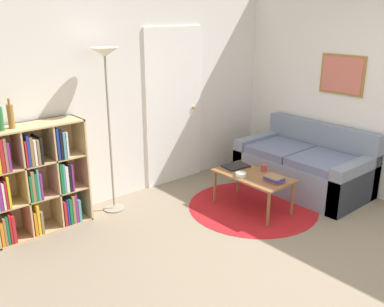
{
  "coord_description": "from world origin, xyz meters",
  "views": [
    {
      "loc": [
        -2.91,
        -1.69,
        2.26
      ],
      "look_at": [
        -0.18,
        1.49,
        0.85
      ],
      "focal_mm": 40.0,
      "sensor_mm": 36.0,
      "label": 1
    }
  ],
  "objects_px": {
    "couch": "(305,167)",
    "laptop": "(236,166)",
    "coffee_table": "(253,178)",
    "cup": "(264,168)",
    "bottle_right": "(11,116)",
    "floor_lamp": "(106,73)",
    "bookshelf": "(34,180)",
    "bowl": "(241,175)"
  },
  "relations": [
    {
      "from": "laptop",
      "to": "bowl",
      "type": "distance_m",
      "value": 0.32
    },
    {
      "from": "couch",
      "to": "coffee_table",
      "type": "xyz_separation_m",
      "value": [
        -1.02,
        0.02,
        0.09
      ]
    },
    {
      "from": "laptop",
      "to": "bottle_right",
      "type": "height_order",
      "value": "bottle_right"
    },
    {
      "from": "floor_lamp",
      "to": "bottle_right",
      "type": "height_order",
      "value": "floor_lamp"
    },
    {
      "from": "coffee_table",
      "to": "cup",
      "type": "relative_size",
      "value": 11.29
    },
    {
      "from": "bookshelf",
      "to": "laptop",
      "type": "height_order",
      "value": "bookshelf"
    },
    {
      "from": "bowl",
      "to": "bottle_right",
      "type": "distance_m",
      "value": 2.53
    },
    {
      "from": "bowl",
      "to": "couch",
      "type": "bearing_deg",
      "value": -3.91
    },
    {
      "from": "laptop",
      "to": "bottle_right",
      "type": "bearing_deg",
      "value": 160.86
    },
    {
      "from": "couch",
      "to": "laptop",
      "type": "distance_m",
      "value": 1.05
    },
    {
      "from": "bowl",
      "to": "laptop",
      "type": "bearing_deg",
      "value": 54.13
    },
    {
      "from": "couch",
      "to": "bookshelf",
      "type": "bearing_deg",
      "value": 159.81
    },
    {
      "from": "coffee_table",
      "to": "cup",
      "type": "height_order",
      "value": "cup"
    },
    {
      "from": "couch",
      "to": "laptop",
      "type": "relative_size",
      "value": 4.96
    },
    {
      "from": "couch",
      "to": "coffee_table",
      "type": "bearing_deg",
      "value": 178.62
    },
    {
      "from": "bottle_right",
      "to": "bowl",
      "type": "bearing_deg",
      "value": -26.52
    },
    {
      "from": "couch",
      "to": "bottle_right",
      "type": "height_order",
      "value": "bottle_right"
    },
    {
      "from": "couch",
      "to": "coffee_table",
      "type": "relative_size",
      "value": 1.78
    },
    {
      "from": "couch",
      "to": "laptop",
      "type": "xyz_separation_m",
      "value": [
        -0.98,
        0.34,
        0.15
      ]
    },
    {
      "from": "bookshelf",
      "to": "bottle_right",
      "type": "bearing_deg",
      "value": -174.74
    },
    {
      "from": "coffee_table",
      "to": "cup",
      "type": "distance_m",
      "value": 0.21
    },
    {
      "from": "couch",
      "to": "bowl",
      "type": "relative_size",
      "value": 13.13
    },
    {
      "from": "couch",
      "to": "bowl",
      "type": "bearing_deg",
      "value": 176.09
    },
    {
      "from": "cup",
      "to": "floor_lamp",
      "type": "bearing_deg",
      "value": 143.98
    },
    {
      "from": "bookshelf",
      "to": "floor_lamp",
      "type": "bearing_deg",
      "value": -5.32
    },
    {
      "from": "cup",
      "to": "bowl",
      "type": "bearing_deg",
      "value": 170.37
    },
    {
      "from": "bookshelf",
      "to": "cup",
      "type": "bearing_deg",
      "value": -26.05
    },
    {
      "from": "bookshelf",
      "to": "bowl",
      "type": "height_order",
      "value": "bookshelf"
    },
    {
      "from": "couch",
      "to": "bowl",
      "type": "distance_m",
      "value": 1.18
    },
    {
      "from": "couch",
      "to": "bottle_right",
      "type": "distance_m",
      "value": 3.64
    },
    {
      "from": "floor_lamp",
      "to": "cup",
      "type": "relative_size",
      "value": 23.08
    },
    {
      "from": "bottle_right",
      "to": "floor_lamp",
      "type": "bearing_deg",
      "value": -3.78
    },
    {
      "from": "bookshelf",
      "to": "floor_lamp",
      "type": "height_order",
      "value": "floor_lamp"
    },
    {
      "from": "floor_lamp",
      "to": "bottle_right",
      "type": "relative_size",
      "value": 6.43
    },
    {
      "from": "coffee_table",
      "to": "bottle_right",
      "type": "height_order",
      "value": "bottle_right"
    },
    {
      "from": "bookshelf",
      "to": "coffee_table",
      "type": "xyz_separation_m",
      "value": [
        2.14,
        -1.14,
        -0.19
      ]
    },
    {
      "from": "couch",
      "to": "bowl",
      "type": "height_order",
      "value": "couch"
    },
    {
      "from": "laptop",
      "to": "cup",
      "type": "distance_m",
      "value": 0.35
    },
    {
      "from": "floor_lamp",
      "to": "bookshelf",
      "type": "bearing_deg",
      "value": 174.68
    },
    {
      "from": "bowl",
      "to": "cup",
      "type": "bearing_deg",
      "value": -9.63
    },
    {
      "from": "bowl",
      "to": "bottle_right",
      "type": "bearing_deg",
      "value": 153.48
    },
    {
      "from": "bowl",
      "to": "bottle_right",
      "type": "height_order",
      "value": "bottle_right"
    }
  ]
}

